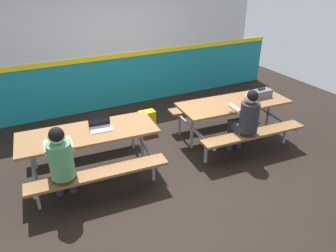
% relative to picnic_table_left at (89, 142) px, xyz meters
% --- Properties ---
extents(ground_plane, '(10.00, 10.00, 0.02)m').
position_rel_picnic_table_left_xyz_m(ground_plane, '(1.28, 0.06, -0.59)').
color(ground_plane, black).
extents(accent_backdrop, '(8.00, 0.14, 2.60)m').
position_rel_picnic_table_left_xyz_m(accent_backdrop, '(1.28, 2.39, 0.67)').
color(accent_backdrop, teal).
rests_on(accent_backdrop, ground).
extents(picnic_table_left, '(2.02, 1.68, 0.74)m').
position_rel_picnic_table_left_xyz_m(picnic_table_left, '(0.00, 0.00, 0.00)').
color(picnic_table_left, brown).
rests_on(picnic_table_left, ground).
extents(picnic_table_right, '(2.02, 1.68, 0.74)m').
position_rel_picnic_table_left_xyz_m(picnic_table_right, '(2.57, -0.06, 0.00)').
color(picnic_table_right, brown).
rests_on(picnic_table_right, ground).
extents(student_nearer, '(0.38, 0.53, 1.21)m').
position_rel_picnic_table_left_xyz_m(student_nearer, '(-0.48, -0.52, 0.13)').
color(student_nearer, '#2D2D38').
rests_on(student_nearer, ground).
extents(student_further, '(0.38, 0.53, 1.21)m').
position_rel_picnic_table_left_xyz_m(student_further, '(2.39, -0.61, 0.13)').
color(student_further, '#2D2D38').
rests_on(student_further, ground).
extents(laptop_silver, '(0.33, 0.24, 0.22)m').
position_rel_picnic_table_left_xyz_m(laptop_silver, '(0.20, 0.02, 0.21)').
color(laptop_silver, silver).
rests_on(laptop_silver, picnic_table_left).
extents(toolbox_grey, '(0.40, 0.18, 0.18)m').
position_rel_picnic_table_left_xyz_m(toolbox_grey, '(3.13, -0.10, 0.23)').
color(toolbox_grey, '#595B60').
rests_on(toolbox_grey, picnic_table_right).
extents(backpack_dark, '(0.30, 0.22, 0.44)m').
position_rel_picnic_table_left_xyz_m(backpack_dark, '(1.29, 0.88, -0.36)').
color(backpack_dark, yellow).
rests_on(backpack_dark, ground).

